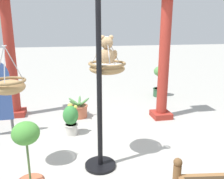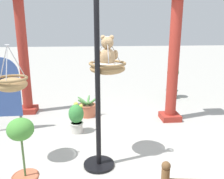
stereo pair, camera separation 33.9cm
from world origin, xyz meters
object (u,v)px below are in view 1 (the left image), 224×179
Objects in this scene: potted_plant_small_succulent at (71,119)px; potted_plant_conical_shrub at (29,165)px; hanging_basket_left_high at (9,86)px; potted_plant_broad_leaf at (79,110)px; greenhouse_pillar_left at (164,60)px; display_pole_central at (100,117)px; potted_plant_trailing_ivy at (159,81)px; teddy_bear at (107,54)px; hanging_basket_with_teddy at (107,67)px; greenhouse_pillar_right at (11,59)px.

potted_plant_conical_shrub is (-0.51, -1.72, 0.18)m from potted_plant_small_succulent.
hanging_basket_left_high is 2.31m from potted_plant_broad_leaf.
greenhouse_pillar_left is 2.24m from potted_plant_small_succulent.
potted_plant_broad_leaf is (-0.17, 2.00, -0.58)m from display_pole_central.
potted_plant_small_succulent is 0.60× the size of potted_plant_conical_shrub.
greenhouse_pillar_left is (2.75, 1.45, 0.05)m from hanging_basket_left_high.
hanging_basket_left_high is at bearing -118.53° from potted_plant_broad_leaf.
potted_plant_trailing_ivy is at bearing 26.62° from potted_plant_broad_leaf.
potted_plant_broad_leaf is at bearing 76.41° from potted_plant_small_succulent.
display_pole_central is 3.84m from potted_plant_trailing_ivy.
teddy_bear reaches higher than hanging_basket_left_high.
potted_plant_broad_leaf is at bearing 100.25° from hanging_basket_with_teddy.
potted_plant_small_succulent is at bearing 120.26° from teddy_bear.
greenhouse_pillar_left reaches higher than hanging_basket_with_teddy.
hanging_basket_left_high is 1.08m from potted_plant_conical_shrub.
teddy_bear is 0.45× the size of potted_plant_conical_shrub.
hanging_basket_with_teddy is 0.20× the size of greenhouse_pillar_left.
teddy_bear reaches higher than potted_plant_trailing_ivy.
hanging_basket_left_high is 1.06× the size of potted_plant_small_succulent.
hanging_basket_left_high reaches higher than potted_plant_small_succulent.
greenhouse_pillar_left is at bearing 27.72° from hanging_basket_left_high.
potted_plant_small_succulent is 1.11× the size of potted_plant_broad_leaf.
hanging_basket_with_teddy is at bearing -124.62° from potted_plant_trailing_ivy.
display_pole_central reaches higher than potted_plant_trailing_ivy.
teddy_bear is at bearing 4.11° from hanging_basket_left_high.
teddy_bear is 1.36m from hanging_basket_left_high.
potted_plant_broad_leaf is (0.20, 0.84, -0.13)m from potted_plant_small_succulent.
potted_plant_small_succulent is at bearing 107.60° from display_pole_central.
hanging_basket_left_high is at bearing -128.69° from potted_plant_small_succulent.
hanging_basket_left_high is at bearing -152.28° from greenhouse_pillar_left.
hanging_basket_with_teddy is 0.84× the size of hanging_basket_left_high.
greenhouse_pillar_right is 4.92× the size of potted_plant_broad_leaf.
potted_plant_small_succulent is (1.17, -1.21, -0.97)m from greenhouse_pillar_right.
potted_plant_trailing_ivy is 2.62m from potted_plant_broad_leaf.
teddy_bear is 1.72m from potted_plant_conical_shrub.
potted_plant_trailing_ivy reaches higher than potted_plant_small_succulent.
teddy_bear is 1.64m from potted_plant_small_succulent.
teddy_bear is 0.83× the size of potted_plant_broad_leaf.
potted_plant_trailing_ivy is at bearing 50.79° from potted_plant_conical_shrub.
teddy_bear is at bearing -124.82° from potted_plant_trailing_ivy.
display_pole_central is 0.89m from teddy_bear.
potted_plant_trailing_ivy is at bearing 38.37° from potted_plant_small_succulent.
teddy_bear is 3.70m from potted_plant_trailing_ivy.
greenhouse_pillar_right is (-1.54, 2.37, 0.51)m from display_pole_central.
display_pole_central reaches higher than hanging_basket_with_teddy.
hanging_basket_with_teddy is 3.66m from potted_plant_trailing_ivy.
display_pole_central reaches higher than potted_plant_conical_shrub.
display_pole_central is 2.88m from greenhouse_pillar_right.
greenhouse_pillar_right reaches higher than potted_plant_conical_shrub.
hanging_basket_with_teddy is 2.16m from potted_plant_broad_leaf.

